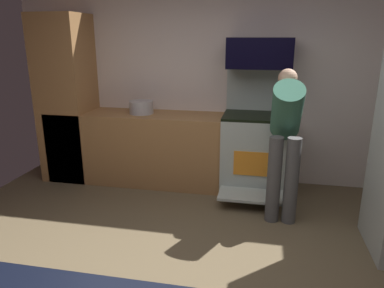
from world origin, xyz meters
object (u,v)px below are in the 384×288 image
object	(u,v)px
oven_range	(254,151)
stock_pot	(141,107)
microwave	(260,53)
person_cook	(285,133)

from	to	relation	value
oven_range	stock_pot	world-z (taller)	oven_range
microwave	person_cook	world-z (taller)	microwave
stock_pot	oven_range	bearing A→B (deg)	-0.60
oven_range	person_cook	distance (m)	0.80
microwave	stock_pot	size ratio (longest dim) A/B	2.47
microwave	person_cook	distance (m)	1.08
oven_range	stock_pot	size ratio (longest dim) A/B	4.92
oven_range	microwave	world-z (taller)	microwave
person_cook	microwave	bearing A→B (deg)	113.02
microwave	stock_pot	distance (m)	1.57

